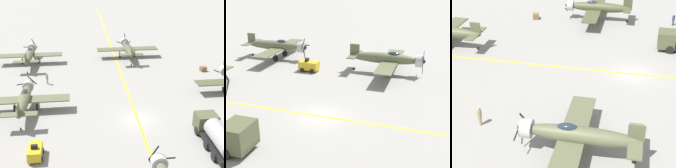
# 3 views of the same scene
# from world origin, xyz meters

# --- Properties ---
(ground_plane) EXTENTS (400.00, 400.00, 0.00)m
(ground_plane) POSITION_xyz_m (0.00, 0.00, 0.00)
(ground_plane) COLOR gray
(taxiway_stripe) EXTENTS (0.30, 160.00, 0.01)m
(taxiway_stripe) POSITION_xyz_m (0.00, 0.00, 0.00)
(taxiway_stripe) COLOR yellow
(taxiway_stripe) RESTS_ON ground
(airplane_far_center) EXTENTS (12.00, 9.98, 3.78)m
(airplane_far_center) POSITION_xyz_m (2.46, 24.06, 2.01)
(airplane_far_center) COLOR #575C3D
(airplane_far_center) RESTS_ON ground
(airplane_mid_left) EXTENTS (12.00, 9.98, 3.65)m
(airplane_mid_left) POSITION_xyz_m (-14.76, 3.71, 2.01)
(airplane_mid_left) COLOR #5D6243
(airplane_mid_left) RESTS_ON ground
(airplane_far_left) EXTENTS (12.00, 9.98, 3.65)m
(airplane_far_left) POSITION_xyz_m (-16.40, 22.36, 2.01)
(airplane_far_left) COLOR #5D6243
(airplane_far_left) RESTS_ON ground
(fuel_tanker) EXTENTS (2.68, 8.00, 2.98)m
(fuel_tanker) POSITION_xyz_m (7.56, -6.62, 1.51)
(fuel_tanker) COLOR black
(fuel_tanker) RESTS_ON ground
(tow_tractor) EXTENTS (1.57, 2.60, 1.79)m
(tow_tractor) POSITION_xyz_m (-12.33, -6.52, 0.79)
(tow_tractor) COLOR gold
(tow_tractor) RESTS_ON ground
(ground_crew_walking) EXTENTS (0.41, 0.41, 1.86)m
(ground_crew_walking) POSITION_xyz_m (-12.52, 12.82, 1.02)
(ground_crew_walking) COLOR tan
(ground_crew_walking) RESTS_ON ground
(supply_crate_by_tanker) EXTENTS (1.17, 1.04, 0.84)m
(supply_crate_by_tanker) POSITION_xyz_m (14.83, 15.41, 0.42)
(supply_crate_by_tanker) COLOR brown
(supply_crate_by_tanker) RESTS_ON ground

